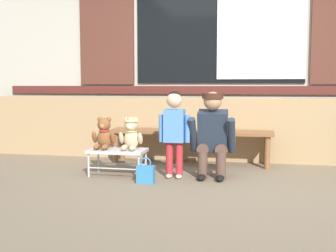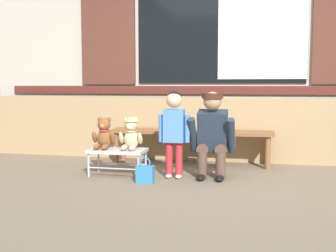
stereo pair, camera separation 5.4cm
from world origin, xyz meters
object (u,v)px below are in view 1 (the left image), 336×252
wooden_bench_long (190,135)px  teddy_bear_plain (104,134)px  teddy_bear_with_hat (131,134)px  handbag_on_ground (146,174)px  small_display_bench (118,152)px  adult_crouching (214,134)px  child_standing (174,125)px

wooden_bench_long → teddy_bear_plain: size_ratio=5.78×
teddy_bear_plain → teddy_bear_with_hat: 0.32m
handbag_on_ground → small_display_bench: bearing=143.7°
teddy_bear_plain → wooden_bench_long: bearing=44.8°
teddy_bear_plain → teddy_bear_with_hat: bearing=0.1°
wooden_bench_long → teddy_bear_with_hat: teddy_bear_with_hat is taller
adult_crouching → handbag_on_ground: adult_crouching is taller
small_display_bench → handbag_on_ground: bearing=-36.3°
child_standing → handbag_on_ground: (-0.25, -0.29, -0.50)m
wooden_bench_long → adult_crouching: 0.84m
adult_crouching → handbag_on_ground: bearing=-148.0°
teddy_bear_plain → handbag_on_ground: (0.57, -0.30, -0.37)m
child_standing → handbag_on_ground: bearing=-130.0°
teddy_bear_plain → adult_crouching: size_ratio=0.38×
wooden_bench_long → handbag_on_ground: bearing=-104.1°
teddy_bear_with_hat → adult_crouching: size_ratio=0.38×
small_display_bench → handbag_on_ground: size_ratio=2.35×
small_display_bench → child_standing: size_ratio=0.67×
adult_crouching → teddy_bear_plain: bearing=-174.7°
teddy_bear_plain → teddy_bear_with_hat: same height
wooden_bench_long → teddy_bear_plain: teddy_bear_plain is taller
small_display_bench → adult_crouching: adult_crouching is taller
teddy_bear_plain → teddy_bear_with_hat: size_ratio=1.00×
teddy_bear_with_hat → child_standing: size_ratio=0.38×
small_display_bench → child_standing: 0.73m
wooden_bench_long → child_standing: 0.89m
small_display_bench → teddy_bear_with_hat: 0.26m
small_display_bench → wooden_bench_long: bearing=50.7°
wooden_bench_long → teddy_bear_with_hat: (-0.54, -0.86, 0.10)m
child_standing → teddy_bear_plain: bearing=179.4°
teddy_bear_plain → handbag_on_ground: teddy_bear_plain is taller
adult_crouching → small_display_bench: bearing=-173.9°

